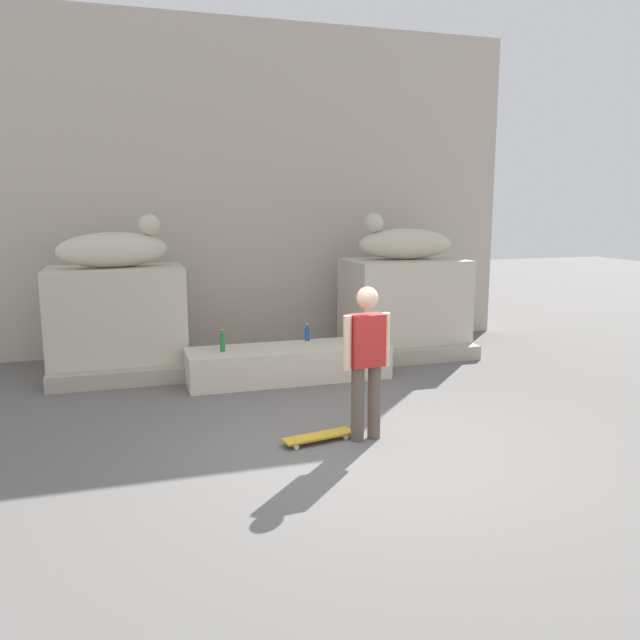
{
  "coord_description": "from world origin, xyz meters",
  "views": [
    {
      "loc": [
        -2.28,
        -5.92,
        2.52
      ],
      "look_at": [
        0.07,
        1.6,
        1.1
      ],
      "focal_mm": 36.23,
      "sensor_mm": 36.0,
      "label": 1
    }
  ],
  "objects": [
    {
      "name": "bottle_orange",
      "position": [
        0.99,
        3.06,
        0.6
      ],
      "size": [
        0.07,
        0.07,
        0.28
      ],
      "color": "orange",
      "rests_on": "ledge_block"
    },
    {
      "name": "stair_step",
      "position": [
        0.0,
        3.36,
        0.11
      ],
      "size": [
        6.64,
        0.5,
        0.23
      ],
      "primitive_type": "cube",
      "color": "#A9A08F",
      "rests_on": "ground_plane"
    },
    {
      "name": "facade_wall",
      "position": [
        0.0,
        5.55,
        2.78
      ],
      "size": [
        9.51,
        0.6,
        5.56
      ],
      "primitive_type": "cube",
      "color": "#BEB0A1",
      "rests_on": "ground_plane"
    },
    {
      "name": "bottle_green",
      "position": [
        -0.95,
        2.89,
        0.62
      ],
      "size": [
        0.07,
        0.07,
        0.31
      ],
      "color": "#1E722D",
      "rests_on": "ledge_block"
    },
    {
      "name": "bottle_blue",
      "position": [
        0.38,
        3.23,
        0.59
      ],
      "size": [
        0.07,
        0.07,
        0.26
      ],
      "color": "#194C99",
      "rests_on": "ledge_block"
    },
    {
      "name": "pedestal_left",
      "position": [
        -2.34,
        4.04,
        0.8
      ],
      "size": [
        1.95,
        1.31,
        1.6
      ],
      "primitive_type": "cube",
      "color": "beige",
      "rests_on": "ground_plane"
    },
    {
      "name": "ledge_block",
      "position": [
        0.0,
        2.9,
        0.24
      ],
      "size": [
        2.91,
        0.86,
        0.49
      ],
      "primitive_type": "cube",
      "color": "beige",
      "rests_on": "ground_plane"
    },
    {
      "name": "skateboard",
      "position": [
        -0.33,
        0.36,
        0.06
      ],
      "size": [
        0.82,
        0.35,
        0.08
      ],
      "rotation": [
        0.0,
        0.0,
        0.19
      ],
      "color": "gold",
      "rests_on": "ground_plane"
    },
    {
      "name": "statue_reclining_right",
      "position": [
        2.31,
        4.04,
        1.88
      ],
      "size": [
        1.66,
        0.78,
        0.78
      ],
      "rotation": [
        0.0,
        0.0,
        3.0
      ],
      "color": "beige",
      "rests_on": "pedestal_right"
    },
    {
      "name": "pedestal_right",
      "position": [
        2.34,
        4.04,
        0.8
      ],
      "size": [
        1.95,
        1.31,
        1.6
      ],
      "primitive_type": "cube",
      "color": "beige",
      "rests_on": "ground_plane"
    },
    {
      "name": "ground_plane",
      "position": [
        0.0,
        0.0,
        0.0
      ],
      "size": [
        40.0,
        40.0,
        0.0
      ],
      "primitive_type": "plane",
      "color": "#605E5B"
    },
    {
      "name": "statue_reclining_left",
      "position": [
        -2.31,
        4.04,
        1.88
      ],
      "size": [
        1.68,
        0.87,
        0.78
      ],
      "rotation": [
        0.0,
        0.0,
        0.2
      ],
      "color": "beige",
      "rests_on": "pedestal_left"
    },
    {
      "name": "skater",
      "position": [
        0.19,
        0.3,
        0.92
      ],
      "size": [
        0.54,
        0.23,
        1.67
      ],
      "rotation": [
        0.0,
        0.0,
        0.09
      ],
      "color": "brown",
      "rests_on": "ground_plane"
    }
  ]
}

